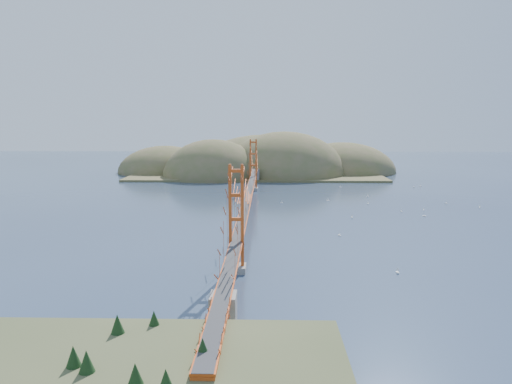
{
  "coord_description": "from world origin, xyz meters",
  "views": [
    {
      "loc": [
        3.39,
        -82.09,
        16.6
      ],
      "look_at": [
        1.36,
        0.0,
        4.22
      ],
      "focal_mm": 35.0,
      "sensor_mm": 36.0,
      "label": 1
    }
  ],
  "objects_px": {
    "sailboat_0": "(401,211)",
    "sailboat_1": "(424,216)",
    "fort": "(227,338)",
    "bridge": "(248,175)"
  },
  "relations": [
    {
      "from": "sailboat_1",
      "to": "bridge",
      "type": "bearing_deg",
      "value": -178.47
    },
    {
      "from": "fort",
      "to": "bridge",
      "type": "bearing_deg",
      "value": 90.48
    },
    {
      "from": "fort",
      "to": "sailboat_1",
      "type": "xyz_separation_m",
      "value": [
        29.33,
        48.78,
        -0.51
      ]
    },
    {
      "from": "bridge",
      "to": "fort",
      "type": "distance_m",
      "value": 48.4
    },
    {
      "from": "sailboat_1",
      "to": "fort",
      "type": "bearing_deg",
      "value": -121.01
    },
    {
      "from": "fort",
      "to": "sailboat_1",
      "type": "distance_m",
      "value": 56.92
    },
    {
      "from": "sailboat_0",
      "to": "sailboat_1",
      "type": "height_order",
      "value": "sailboat_1"
    },
    {
      "from": "bridge",
      "to": "fort",
      "type": "bearing_deg",
      "value": -89.52
    },
    {
      "from": "sailboat_0",
      "to": "sailboat_1",
      "type": "distance_m",
      "value": 5.05
    },
    {
      "from": "sailboat_0",
      "to": "sailboat_1",
      "type": "relative_size",
      "value": 0.86
    }
  ]
}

